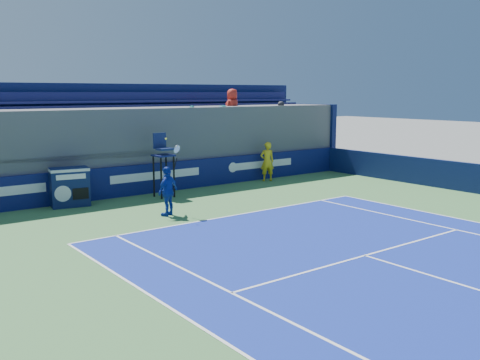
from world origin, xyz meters
TOP-DOWN VIEW (x-y plane):
  - ball_person at (5.41, 16.54)m, footprint 0.76×0.64m
  - back_hoarding at (0.00, 17.10)m, footprint 20.40×0.21m
  - match_clock at (-3.70, 16.58)m, footprint 1.42×0.93m
  - umpire_chair at (-0.21, 16.08)m, footprint 0.72×0.72m
  - tennis_player at (-1.67, 13.19)m, footprint 1.04×0.75m
  - stadium_seating at (0.03, 19.14)m, footprint 21.00×4.05m

SIDE VIEW (x-z plane):
  - back_hoarding at x=0.00m, z-range 0.00..1.20m
  - match_clock at x=-3.70m, z-range 0.04..1.44m
  - tennis_player at x=-1.67m, z-range -0.45..2.12m
  - ball_person at x=5.41m, z-range 0.01..1.80m
  - umpire_chair at x=-0.21m, z-range 0.29..2.77m
  - stadium_seating at x=0.03m, z-range -0.36..4.04m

